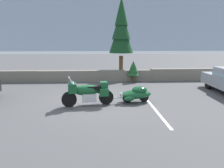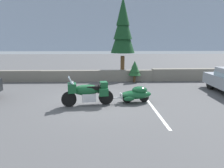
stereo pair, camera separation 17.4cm
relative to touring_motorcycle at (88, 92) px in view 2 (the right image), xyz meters
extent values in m
plane|color=#4C4C4F|center=(0.27, 0.45, -0.62)|extent=(80.00, 80.00, 0.00)
cube|color=slate|center=(0.27, 5.85, -0.22)|extent=(8.00, 0.49, 0.79)
cube|color=slate|center=(8.27, 5.85, -0.18)|extent=(8.00, 0.55, 0.88)
cube|color=#99A8BF|center=(0.27, 95.83, 7.38)|extent=(240.00, 80.00, 16.00)
cylinder|color=black|center=(-0.81, -0.13, -0.29)|extent=(0.67, 0.25, 0.66)
cylinder|color=black|center=(0.82, 0.14, -0.29)|extent=(0.67, 0.25, 0.66)
cube|color=silver|center=(0.06, 0.01, -0.24)|extent=(0.66, 0.53, 0.36)
ellipsoid|color=#144C28|center=(-0.04, -0.01, 0.09)|extent=(1.26, 0.63, 0.48)
cube|color=#144C28|center=(-0.66, -0.11, 0.21)|extent=(0.44, 0.57, 0.40)
cube|color=#9EB7C6|center=(-0.71, -0.12, 0.54)|extent=(0.26, 0.46, 0.34)
cube|color=black|center=(0.25, 0.04, 0.19)|extent=(0.61, 0.45, 0.16)
cube|color=#144C28|center=(0.72, 0.12, 0.29)|extent=(0.38, 0.45, 0.28)
cube|color=#144C28|center=(0.72, -0.18, 0.01)|extent=(0.42, 0.22, 0.32)
cube|color=#144C28|center=(0.62, 0.41, 0.01)|extent=(0.42, 0.22, 0.32)
cylinder|color=silver|center=(-0.61, -0.10, 0.44)|extent=(0.15, 0.70, 0.04)
cylinder|color=silver|center=(-0.76, -0.13, -0.04)|extent=(0.26, 0.11, 0.54)
cylinder|color=black|center=(1.81, 0.30, -0.40)|extent=(0.45, 0.17, 0.44)
cylinder|color=black|center=(2.63, 0.44, -0.40)|extent=(0.45, 0.17, 0.44)
ellipsoid|color=#144C28|center=(2.22, 0.37, -0.24)|extent=(1.59, 0.92, 0.40)
ellipsoid|color=#144C28|center=(2.40, 0.40, -0.02)|extent=(0.80, 0.67, 0.32)
cube|color=silver|center=(1.52, 0.25, -0.26)|extent=(0.11, 0.33, 0.24)
ellipsoid|color=#144C28|center=(1.87, -0.01, -0.34)|extent=(0.54, 0.22, 0.20)
ellipsoid|color=#144C28|center=(1.76, 0.62, -0.34)|extent=(0.54, 0.22, 0.20)
cylinder|color=silver|center=(1.14, 0.19, -0.35)|extent=(0.70, 0.16, 0.05)
cylinder|color=black|center=(7.15, 2.99, -0.28)|extent=(0.25, 0.69, 0.68)
cylinder|color=brown|center=(2.17, 6.86, 0.25)|extent=(0.31, 0.31, 1.75)
cone|color=#143D1E|center=(2.17, 6.86, 2.74)|extent=(1.81, 1.81, 2.76)
cone|color=#143D1E|center=(2.17, 6.86, 3.57)|extent=(1.40, 1.40, 2.42)
cone|color=#143D1E|center=(2.17, 6.86, 4.41)|extent=(1.00, 1.00, 2.07)
cylinder|color=brown|center=(2.90, 5.42, -0.40)|extent=(0.17, 0.17, 0.43)
cone|color=#1E5128|center=(2.90, 5.42, 0.21)|extent=(0.87, 0.87, 0.69)
cone|color=#1E5128|center=(2.90, 5.42, 0.42)|extent=(0.67, 0.67, 0.60)
cone|color=#1E5128|center=(2.90, 5.42, 0.63)|extent=(0.48, 0.48, 0.51)
cube|color=silver|center=(2.86, -1.05, -0.62)|extent=(0.12, 3.60, 0.01)
camera|label=1|loc=(0.55, -8.98, 2.17)|focal=33.29mm
camera|label=2|loc=(0.73, -8.99, 2.17)|focal=33.29mm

